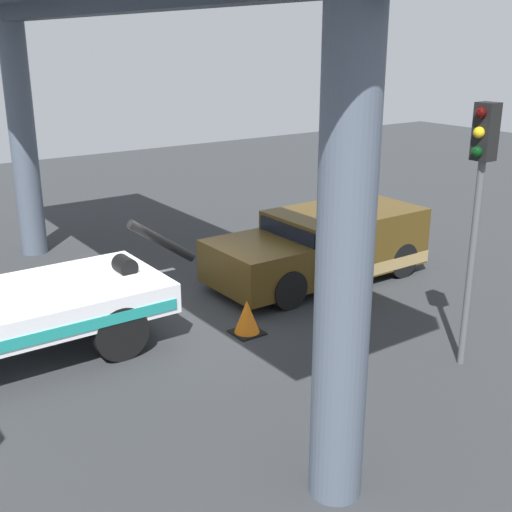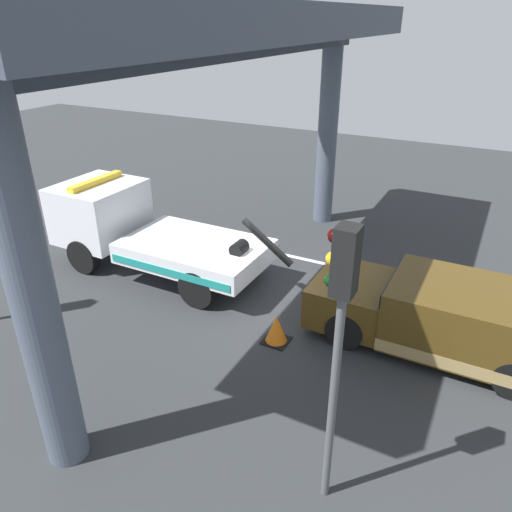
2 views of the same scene
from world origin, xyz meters
The scene contains 8 objects.
ground_plane centered at (0.00, 0.00, -0.05)m, with size 60.00×40.00×0.10m, color #2D3033.
lane_stripe_mid centered at (0.00, -2.65, 0.00)m, with size 2.60×0.16×0.01m, color silver.
lane_stripe_east centered at (6.00, -2.65, 0.00)m, with size 2.60×0.16×0.01m, color silver.
tow_truck_white centered at (4.46, 0.00, 1.20)m, with size 7.26×2.44×2.46m.
towed_van_green centered at (-3.91, 0.00, 0.78)m, with size 5.20×2.23×1.58m.
overpass_structure centered at (1.09, 0.00, 6.07)m, with size 3.60×13.90×6.88m.
traffic_light_far centered at (-2.98, 4.66, 3.25)m, with size 0.39×0.32×4.47m.
traffic_cone_orange centered at (-0.64, 1.49, 0.32)m, with size 0.57×0.57×0.68m.
Camera 2 is at (-4.45, 9.69, 6.63)m, focal length 34.13 mm.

